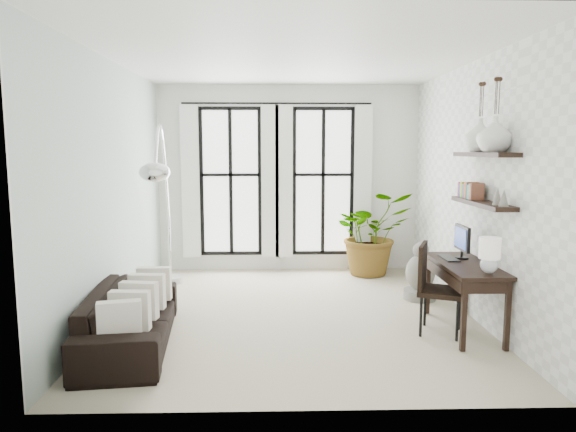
{
  "coord_description": "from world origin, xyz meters",
  "views": [
    {
      "loc": [
        -0.24,
        -6.42,
        2.1
      ],
      "look_at": [
        -0.07,
        0.3,
        1.23
      ],
      "focal_mm": 32.0,
      "sensor_mm": 36.0,
      "label": 1
    }
  ],
  "objects_px": {
    "plant": "(371,233)",
    "desk_chair": "(433,282)",
    "desk": "(466,269)",
    "sofa": "(130,318)",
    "buddha": "(420,275)",
    "arc_lamp": "(162,166)"
  },
  "relations": [
    {
      "from": "sofa",
      "to": "buddha",
      "type": "height_order",
      "value": "buddha"
    },
    {
      "from": "plant",
      "to": "buddha",
      "type": "distance_m",
      "value": 1.59
    },
    {
      "from": "plant",
      "to": "desk_chair",
      "type": "bearing_deg",
      "value": -86.22
    },
    {
      "from": "arc_lamp",
      "to": "desk_chair",
      "type": "bearing_deg",
      "value": -17.2
    },
    {
      "from": "buddha",
      "to": "sofa",
      "type": "bearing_deg",
      "value": -155.6
    },
    {
      "from": "plant",
      "to": "arc_lamp",
      "type": "relative_size",
      "value": 0.49
    },
    {
      "from": "sofa",
      "to": "desk",
      "type": "bearing_deg",
      "value": -91.62
    },
    {
      "from": "buddha",
      "to": "plant",
      "type": "bearing_deg",
      "value": 105.76
    },
    {
      "from": "desk",
      "to": "desk_chair",
      "type": "xyz_separation_m",
      "value": [
        -0.37,
        0.02,
        -0.16
      ]
    },
    {
      "from": "sofa",
      "to": "plant",
      "type": "height_order",
      "value": "plant"
    },
    {
      "from": "desk",
      "to": "desk_chair",
      "type": "bearing_deg",
      "value": 177.67
    },
    {
      "from": "plant",
      "to": "buddha",
      "type": "xyz_separation_m",
      "value": [
        0.42,
        -1.49,
        -0.37
      ]
    },
    {
      "from": "sofa",
      "to": "desk_chair",
      "type": "height_order",
      "value": "desk_chair"
    },
    {
      "from": "sofa",
      "to": "arc_lamp",
      "type": "relative_size",
      "value": 0.72
    },
    {
      "from": "desk_chair",
      "to": "buddha",
      "type": "height_order",
      "value": "desk_chair"
    },
    {
      "from": "sofa",
      "to": "desk",
      "type": "height_order",
      "value": "desk"
    },
    {
      "from": "desk",
      "to": "buddha",
      "type": "height_order",
      "value": "desk"
    },
    {
      "from": "sofa",
      "to": "plant",
      "type": "bearing_deg",
      "value": -51.85
    },
    {
      "from": "sofa",
      "to": "plant",
      "type": "relative_size",
      "value": 1.48
    },
    {
      "from": "desk",
      "to": "arc_lamp",
      "type": "distance_m",
      "value": 3.96
    },
    {
      "from": "desk",
      "to": "desk_chair",
      "type": "relative_size",
      "value": 1.31
    },
    {
      "from": "plant",
      "to": "desk",
      "type": "bearing_deg",
      "value": -78.89
    }
  ]
}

